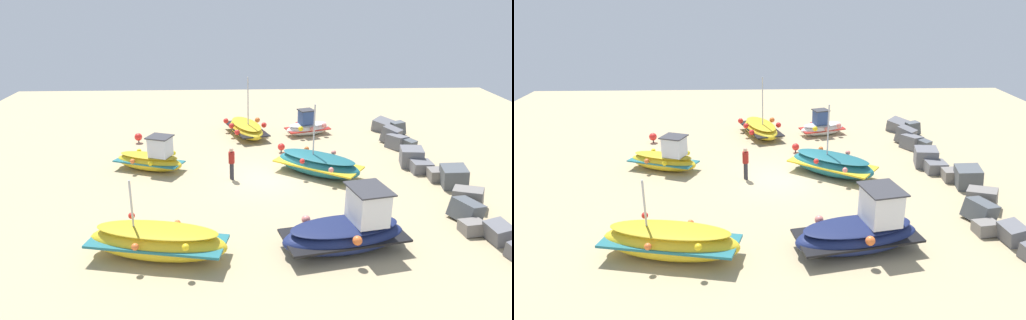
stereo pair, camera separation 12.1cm
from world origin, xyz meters
TOP-DOWN VIEW (x-y plane):
  - ground_plane at (0.00, 0.00)m, footprint 44.33×44.33m
  - fishing_boat_0 at (-7.58, -0.98)m, footprint 4.68×3.09m
  - fishing_boat_1 at (7.53, -4.58)m, footprint 2.79×5.56m
  - fishing_boat_2 at (-0.46, 2.73)m, footprint 4.27×4.91m
  - fishing_boat_3 at (7.17, 2.63)m, footprint 3.01×5.25m
  - fishing_boat_4 at (-7.59, 3.16)m, footprint 2.17×3.33m
  - fishing_boat_5 at (-1.48, -6.31)m, footprint 2.68×4.14m
  - person_walking at (0.01, -1.88)m, footprint 0.32×0.32m
  - breakwater_rocks at (-0.03, 8.68)m, footprint 18.23×2.55m
  - mooring_buoy_0 at (-4.06, 1.08)m, footprint 0.44×0.44m
  - mooring_buoy_1 at (-6.26, -7.92)m, footprint 0.49×0.49m

SIDE VIEW (x-z plane):
  - ground_plane at x=0.00m, z-range 0.00..0.00m
  - mooring_buoy_0 at x=-4.06m, z-range 0.07..0.65m
  - mooring_buoy_1 at x=-6.26m, z-range 0.08..0.72m
  - breakwater_rocks at x=-0.03m, z-range -0.21..1.06m
  - fishing_boat_0 at x=-7.58m, z-range -1.54..2.52m
  - fishing_boat_4 at x=-7.59m, z-range -0.33..1.47m
  - fishing_boat_2 at x=-0.46m, z-range -1.31..2.52m
  - fishing_boat_5 at x=-1.48m, z-range -0.37..1.68m
  - fishing_boat_1 at x=7.53m, z-range -0.87..2.25m
  - fishing_boat_3 at x=7.17m, z-range -0.46..2.05m
  - person_walking at x=0.01m, z-range 0.14..1.88m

